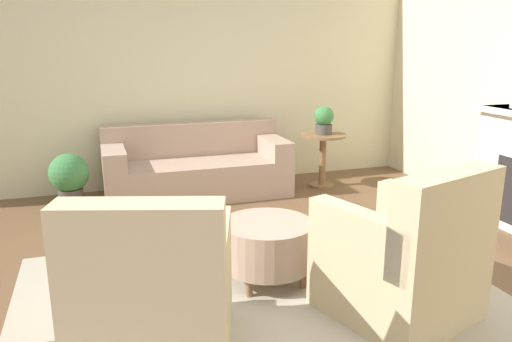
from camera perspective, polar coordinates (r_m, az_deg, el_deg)
The scene contains 10 objects.
ground_plane at distance 3.59m, azimuth 0.49°, elevation -14.02°, with size 16.00×16.00×0.00m, color brown.
wall_back at distance 6.11m, azimuth -8.84°, elevation 11.42°, with size 9.94×0.12×2.80m.
rug at distance 3.59m, azimuth 0.49°, elevation -13.95°, with size 3.29×2.30×0.01m.
couch at distance 5.76m, azimuth -6.84°, elevation 0.20°, with size 2.05×0.85×0.80m.
armchair_left at distance 2.80m, azimuth -11.54°, elevation -14.24°, with size 1.00×1.03×1.00m.
armchair_right at distance 3.31m, azimuth 16.70°, elevation -9.81°, with size 1.00×1.03×1.00m.
ottoman_table at distance 3.67m, azimuth 1.27°, elevation -8.30°, with size 0.67×0.67×0.44m.
side_table at distance 6.05m, azimuth 7.64°, elevation 2.29°, with size 0.54×0.54×0.65m.
potted_plant_on_side_table at distance 5.98m, azimuth 7.76°, elevation 5.83°, with size 0.23×0.23×0.33m.
potted_plant_floor at distance 5.61m, azimuth -20.56°, elevation -0.64°, with size 0.41×0.41×0.59m.
Camera 1 is at (-1.02, -2.98, 1.72)m, focal length 35.00 mm.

